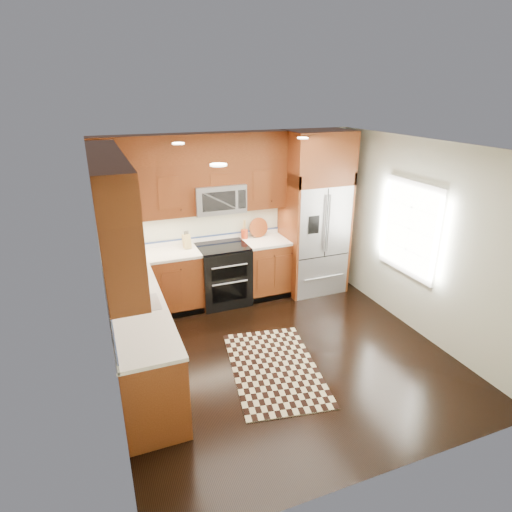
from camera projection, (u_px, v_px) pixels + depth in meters
name	position (u px, v px, depth m)	size (l,w,h in m)	color
ground	(282.00, 354.00, 5.49)	(4.00, 4.00, 0.00)	black
wall_back	(231.00, 216.00, 6.75)	(4.00, 0.02, 2.60)	beige
wall_left	(105.00, 287.00, 4.33)	(0.02, 4.00, 2.60)	beige
wall_right	(420.00, 240.00, 5.69)	(0.02, 4.00, 2.60)	beige
window	(410.00, 228.00, 5.82)	(0.04, 1.10, 1.30)	white
base_cabinets	(170.00, 308.00, 5.68)	(2.85, 3.00, 0.90)	brown
countertop	(177.00, 271.00, 5.66)	(2.86, 3.01, 0.04)	white
upper_cabinets	(164.00, 188.00, 5.30)	(2.85, 3.00, 1.15)	brown
range	(223.00, 275.00, 6.68)	(0.76, 0.67, 0.95)	black
microwave	(218.00, 198.00, 6.36)	(0.76, 0.40, 0.42)	#B2B2B7
refrigerator	(315.00, 214.00, 6.87)	(0.98, 0.75, 2.60)	#B2B2B7
sink_faucet	(133.00, 300.00, 4.73)	(0.54, 0.44, 0.37)	#B2B2B7
rug	(274.00, 368.00, 5.20)	(1.01, 1.69, 0.01)	black
knife_block	(187.00, 241.00, 6.40)	(0.11, 0.14, 0.27)	tan
utensil_crock	(244.00, 232.00, 6.82)	(0.13, 0.13, 0.30)	#A23014
cutting_board	(259.00, 236.00, 6.92)	(0.32, 0.32, 0.02)	brown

